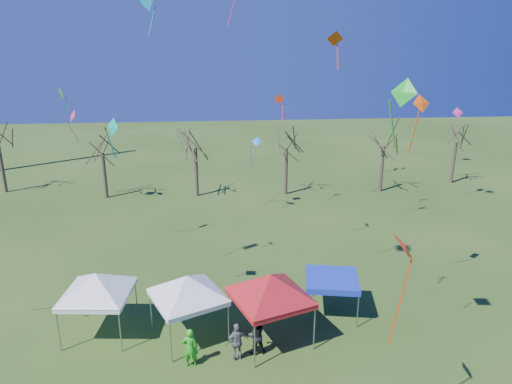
% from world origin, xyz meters
% --- Properties ---
extents(ground, '(140.00, 140.00, 0.00)m').
position_xyz_m(ground, '(0.00, 0.00, 0.00)').
color(ground, '#284817').
rests_on(ground, ground).
extents(tree_1, '(3.42, 3.42, 7.54)m').
position_xyz_m(tree_1, '(-10.77, 24.65, 5.79)').
color(tree_1, '#3D2D21').
rests_on(tree_1, ground).
extents(tree_2, '(3.71, 3.71, 8.18)m').
position_xyz_m(tree_2, '(-2.37, 24.38, 6.29)').
color(tree_2, '#3D2D21').
rests_on(tree_2, ground).
extents(tree_3, '(3.59, 3.59, 7.91)m').
position_xyz_m(tree_3, '(6.03, 24.04, 6.08)').
color(tree_3, '#3D2D21').
rests_on(tree_3, ground).
extents(tree_4, '(3.58, 3.58, 7.89)m').
position_xyz_m(tree_4, '(15.36, 24.00, 6.06)').
color(tree_4, '#3D2D21').
rests_on(tree_4, ground).
extents(tree_5, '(3.39, 3.39, 7.46)m').
position_xyz_m(tree_5, '(23.72, 26.07, 5.73)').
color(tree_5, '#3D2D21').
rests_on(tree_5, ground).
extents(tent_white_west, '(4.24, 4.24, 3.77)m').
position_xyz_m(tent_white_west, '(-6.57, 2.94, 3.04)').
color(tent_white_west, gray).
rests_on(tent_white_west, ground).
extents(tent_white_mid, '(4.01, 4.01, 3.78)m').
position_xyz_m(tent_white_mid, '(-2.26, 2.23, 3.05)').
color(tent_white_mid, gray).
rests_on(tent_white_mid, ground).
extents(tent_red, '(4.31, 4.31, 4.03)m').
position_xyz_m(tent_red, '(1.57, 1.56, 3.25)').
color(tent_red, gray).
rests_on(tent_red, ground).
extents(tent_blue, '(3.12, 3.12, 2.09)m').
position_xyz_m(tent_blue, '(5.06, 3.58, 1.92)').
color(tent_blue, gray).
rests_on(tent_blue, ground).
extents(person_grey, '(1.15, 0.72, 1.82)m').
position_xyz_m(person_grey, '(-0.07, 0.29, 0.91)').
color(person_grey, slate).
rests_on(person_grey, ground).
extents(person_green, '(0.69, 0.48, 1.84)m').
position_xyz_m(person_green, '(-2.13, 0.09, 0.92)').
color(person_green, green).
rests_on(person_green, ground).
extents(person_dark, '(1.00, 0.83, 1.88)m').
position_xyz_m(person_dark, '(0.79, 0.66, 0.94)').
color(person_dark, black).
rests_on(person_dark, ground).
extents(kite_2, '(0.79, 1.09, 2.75)m').
position_xyz_m(kite_2, '(-12.56, 20.98, 9.95)').
color(kite_2, '#249C18').
rests_on(kite_2, ground).
extents(kite_27, '(0.95, 1.06, 2.57)m').
position_xyz_m(kite_27, '(5.74, -1.46, 11.88)').
color(kite_27, green).
rests_on(kite_27, ground).
extents(kite_12, '(0.96, 0.55, 2.96)m').
position_xyz_m(kite_12, '(19.90, 19.77, 8.07)').
color(kite_12, '#D72F83').
rests_on(kite_12, ground).
extents(kite_19, '(0.86, 0.58, 2.26)m').
position_xyz_m(kite_19, '(4.54, 19.16, 9.44)').
color(kite_19, red).
rests_on(kite_19, ground).
extents(kite_5, '(1.06, 1.36, 3.89)m').
position_xyz_m(kite_5, '(4.77, -4.85, 7.62)').
color(kite_5, '#FE3F0D').
rests_on(kite_5, ground).
extents(kite_17, '(1.05, 0.72, 2.93)m').
position_xyz_m(kite_17, '(9.34, 4.59, 10.74)').
color(kite_17, '#FF540D').
rests_on(kite_17, ground).
extents(kite_1, '(0.77, 0.79, 1.97)m').
position_xyz_m(kite_1, '(-5.38, 4.02, 9.94)').
color(kite_1, '#0BB18D').
rests_on(kite_1, ground).
extents(kite_11, '(1.21, 1.18, 2.74)m').
position_xyz_m(kite_11, '(-4.65, 14.22, 16.13)').
color(kite_11, '#0EB4D3').
rests_on(kite_11, ground).
extents(kite_22, '(1.09, 1.00, 2.95)m').
position_xyz_m(kite_22, '(2.80, 19.89, 5.89)').
color(kite_22, blue).
rests_on(kite_22, ground).
extents(kite_25, '(0.64, 0.38, 1.43)m').
position_xyz_m(kite_25, '(3.79, 0.60, 13.68)').
color(kite_25, '#D7440B').
rests_on(kite_25, ground).
extents(kite_13, '(1.10, 1.27, 2.91)m').
position_xyz_m(kite_13, '(-12.26, 22.00, 8.00)').
color(kite_13, '#D93061').
rests_on(kite_13, ground).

